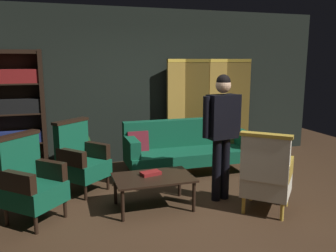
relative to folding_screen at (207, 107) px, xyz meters
name	(u,v)px	position (x,y,z in m)	size (l,w,h in m)	color
ground_plane	(187,211)	(-1.25, -2.23, -0.99)	(10.00, 10.00, 0.00)	#3D2819
back_wall	(141,86)	(-1.25, 0.22, 0.41)	(7.20, 0.10, 2.80)	black
folding_screen	(207,107)	(0.00, 0.00, 0.00)	(1.70, 0.27, 1.90)	olive
bookshelf	(16,110)	(-3.40, -0.04, 0.10)	(0.90, 0.32, 2.05)	black
velvet_couch	(187,146)	(-0.70, -0.78, -0.53)	(2.12, 0.78, 0.88)	black
coffee_table	(153,180)	(-1.63, -2.01, -0.61)	(1.00, 0.64, 0.42)	black
armchair_gilt_accent	(266,175)	(-0.33, -2.55, -0.50)	(0.82, 0.82, 1.04)	gold
armchair_wing_left	(81,158)	(-2.47, -1.12, -0.50)	(0.82, 0.81, 1.04)	black
armchair_wing_right	(30,181)	(-3.10, -1.92, -0.50)	(0.82, 0.82, 1.04)	black
standing_figure	(222,126)	(-0.68, -2.02, 0.04)	(0.58, 0.27, 1.70)	black
potted_plant	(77,148)	(-2.49, -0.32, -0.54)	(0.48, 0.48, 0.77)	brown
book_red_leather	(151,173)	(-1.64, -1.93, -0.54)	(0.25, 0.14, 0.04)	maroon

